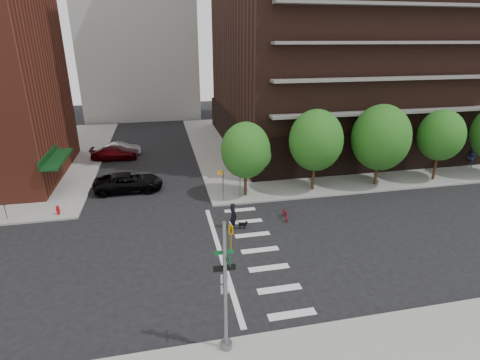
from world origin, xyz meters
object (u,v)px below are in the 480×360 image
at_px(parked_car_maroon, 114,154).
at_px(pedestrian_far, 471,158).
at_px(parked_car_black, 129,182).
at_px(parked_car_silver, 121,149).
at_px(fire_hydrant, 58,210).
at_px(traffic_signal, 226,298).
at_px(scooter, 285,213).
at_px(dog_walker, 233,216).

bearing_deg(parked_car_maroon, pedestrian_far, -104.27).
bearing_deg(parked_car_black, parked_car_maroon, 13.03).
bearing_deg(parked_car_silver, fire_hydrant, 167.26).
bearing_deg(traffic_signal, fire_hydrant, 123.26).
bearing_deg(parked_car_black, fire_hydrant, 130.34).
distance_m(parked_car_silver, pedestrian_far, 37.48).
bearing_deg(parked_car_maroon, traffic_signal, -163.99).
bearing_deg(fire_hydrant, parked_car_silver, 77.78).
bearing_deg(pedestrian_far, traffic_signal, -75.18).
distance_m(traffic_signal, fire_hydrant, 18.42).
xyz_separation_m(parked_car_silver, pedestrian_far, (35.44, -12.21, 0.34)).
relative_size(parked_car_maroon, pedestrian_far, 2.71).
height_order(traffic_signal, fire_hydrant, traffic_signal).
bearing_deg(fire_hydrant, parked_car_black, 39.79).
height_order(parked_car_silver, scooter, parked_car_silver).
distance_m(parked_car_silver, scooter, 23.36).
height_order(fire_hydrant, pedestrian_far, pedestrian_far).
distance_m(traffic_signal, parked_car_silver, 31.49).
bearing_deg(parked_car_silver, parked_car_maroon, 161.14).
bearing_deg(parked_car_black, scooter, -123.90).
xyz_separation_m(traffic_signal, parked_car_maroon, (-7.28, 28.93, -1.99)).
height_order(parked_car_silver, dog_walker, dog_walker).
bearing_deg(dog_walker, scooter, -101.13).
bearing_deg(traffic_signal, parked_car_maroon, 104.13).
height_order(scooter, dog_walker, dog_walker).
distance_m(fire_hydrant, dog_walker, 13.24).
relative_size(fire_hydrant, parked_car_silver, 0.17).
bearing_deg(scooter, parked_car_black, 152.79).
bearing_deg(scooter, parked_car_silver, 131.45).
height_order(parked_car_maroon, parked_car_silver, parked_car_silver).
bearing_deg(traffic_signal, scooter, 60.52).
distance_m(fire_hydrant, pedestrian_far, 38.91).
distance_m(fire_hydrant, scooter, 16.93).
height_order(fire_hydrant, parked_car_maroon, parked_car_maroon).
relative_size(parked_car_black, parked_car_silver, 1.35).
relative_size(scooter, pedestrian_far, 0.86).
bearing_deg(parked_car_black, pedestrian_far, -90.90).
height_order(traffic_signal, scooter, traffic_signal).
xyz_separation_m(scooter, pedestrian_far, (22.30, 7.10, 0.64)).
distance_m(traffic_signal, dog_walker, 11.14).
height_order(fire_hydrant, parked_car_silver, parked_car_silver).
xyz_separation_m(scooter, dog_walker, (-4.05, -0.65, 0.54)).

